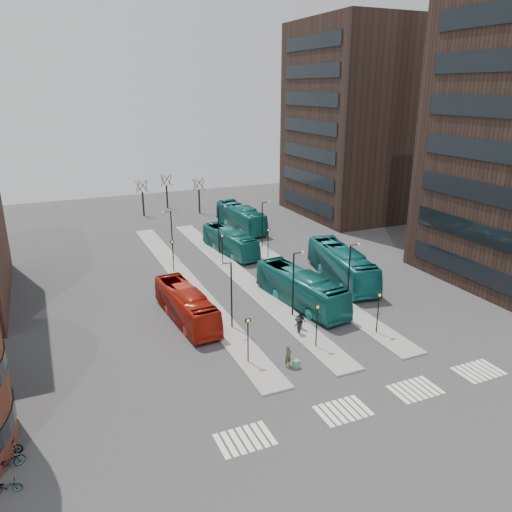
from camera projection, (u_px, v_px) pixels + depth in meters
name	position (u px, v px, depth m)	size (l,w,h in m)	color
ground	(394.00, 444.00, 29.70)	(160.00, 160.00, 0.00)	#313134
island_left	(187.00, 282.00, 54.15)	(2.50, 45.00, 0.15)	gray
island_mid	(238.00, 274.00, 56.45)	(2.50, 45.00, 0.15)	gray
island_right	(285.00, 267.00, 58.74)	(2.50, 45.00, 0.15)	gray
suitcase	(296.00, 364.00, 37.74)	(0.48, 0.38, 0.60)	#1C509D
red_bus	(186.00, 305.00, 45.05)	(2.55, 10.89, 3.03)	#AC1B0D
teal_bus_a	(301.00, 288.00, 48.36)	(2.83, 12.09, 3.37)	#13605E
teal_bus_b	(230.00, 241.00, 63.56)	(2.59, 11.07, 3.08)	#13615F
teal_bus_c	(342.00, 265.00, 54.41)	(3.07, 13.11, 3.65)	#156669
teal_bus_d	(241.00, 217.00, 74.50)	(2.96, 12.63, 3.52)	#136161
traveller	(288.00, 356.00, 37.74)	(0.64, 0.42, 1.76)	#4A462C
commuter_a	(213.00, 327.00, 42.49)	(0.77, 0.60, 1.59)	black
commuter_b	(301.00, 321.00, 43.43)	(1.05, 0.44, 1.79)	black
commuter_c	(298.00, 326.00, 42.57)	(1.07, 0.62, 1.66)	black
bicycle_near	(7.00, 486.00, 26.03)	(0.54, 1.54, 0.81)	gray
bicycle_mid	(8.00, 447.00, 28.73)	(0.45, 1.59, 0.96)	gray
bicycle_far	(7.00, 463.00, 27.50)	(0.67, 1.92, 1.01)	gray
crosswalk_stripes	(377.00, 400.00, 33.84)	(22.35, 2.40, 0.01)	silver
tower_far	(363.00, 121.00, 80.45)	(20.12, 20.00, 30.00)	black
sign_poles	(260.00, 276.00, 49.48)	(12.45, 22.12, 3.65)	black
lamp_posts	(250.00, 249.00, 53.83)	(14.04, 20.24, 6.12)	black
bare_trees	(170.00, 196.00, 84.16)	(10.97, 8.14, 5.90)	black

